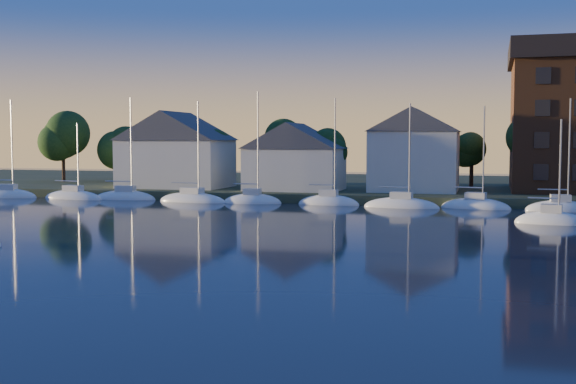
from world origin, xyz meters
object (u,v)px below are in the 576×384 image
at_px(clubhouse_west, 176,149).
at_px(drifting_sailboat_right, 551,223).
at_px(clubhouse_centre, 295,156).
at_px(clubhouse_east, 414,149).

relative_size(clubhouse_west, drifting_sailboat_right, 1.39).
bearing_deg(drifting_sailboat_right, clubhouse_centre, 152.67).
distance_m(clubhouse_west, clubhouse_east, 30.02).
relative_size(clubhouse_west, clubhouse_east, 1.30).
bearing_deg(clubhouse_west, drifting_sailboat_right, -25.55).
bearing_deg(drifting_sailboat_right, clubhouse_west, 162.80).
height_order(clubhouse_east, drifting_sailboat_right, clubhouse_east).
xyz_separation_m(clubhouse_east, drifting_sailboat_right, (13.71, -21.90, -5.90)).
relative_size(clubhouse_east, drifting_sailboat_right, 1.07).
xyz_separation_m(clubhouse_centre, drifting_sailboat_right, (27.71, -19.90, -5.04)).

